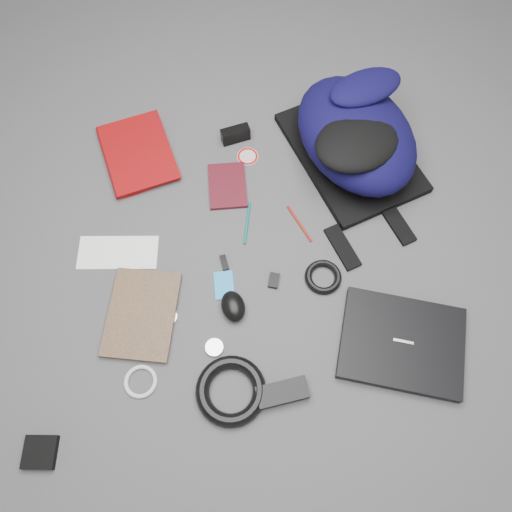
{
  "coord_description": "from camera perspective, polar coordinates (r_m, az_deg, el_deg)",
  "views": [
    {
      "loc": [
        -0.07,
        -0.59,
        1.38
      ],
      "look_at": [
        0.0,
        0.0,
        0.02
      ],
      "focal_mm": 35.0,
      "sensor_mm": 36.0,
      "label": 1
    }
  ],
  "objects": [
    {
      "name": "id_badge",
      "position": [
        1.47,
        -3.68,
        -3.34
      ],
      "size": [
        0.06,
        0.09,
        0.0
      ],
      "primitive_type": "cube",
      "rotation": [
        0.0,
        0.0,
        -0.02
      ],
      "color": "#1C8AD5",
      "rests_on": "ground"
    },
    {
      "name": "comic_book",
      "position": [
        1.5,
        -16.5,
        -6.05
      ],
      "size": [
        0.25,
        0.3,
        0.02
      ],
      "primitive_type": "imported",
      "rotation": [
        0.0,
        0.0,
        -0.22
      ],
      "color": "#AF760C",
      "rests_on": "ground"
    },
    {
      "name": "sticker_disc",
      "position": [
        1.68,
        -0.96,
        11.3
      ],
      "size": [
        0.08,
        0.08,
        0.0
      ],
      "primitive_type": "cylinder",
      "rotation": [
        0.0,
        0.0,
        0.17
      ],
      "color": "silver",
      "rests_on": "ground"
    },
    {
      "name": "power_brick",
      "position": [
        1.38,
        3.02,
        -15.33
      ],
      "size": [
        0.14,
        0.07,
        0.03
      ],
      "primitive_type": "cube",
      "rotation": [
        0.0,
        0.0,
        0.11
      ],
      "color": "black",
      "rests_on": "ground"
    },
    {
      "name": "headphone_right",
      "position": [
        1.42,
        -4.78,
        -10.39
      ],
      "size": [
        0.06,
        0.06,
        0.01
      ],
      "primitive_type": "cylinder",
      "rotation": [
        0.0,
        0.0,
        0.34
      ],
      "color": "silver",
      "rests_on": "ground"
    },
    {
      "name": "ground",
      "position": [
        1.5,
        -0.0,
        -0.31
      ],
      "size": [
        4.0,
        4.0,
        0.0
      ],
      "primitive_type": "plane",
      "color": "#4F4F51",
      "rests_on": "ground"
    },
    {
      "name": "laptop",
      "position": [
        1.46,
        16.32,
        -9.51
      ],
      "size": [
        0.4,
        0.35,
        0.03
      ],
      "primitive_type": "cube",
      "rotation": [
        0.0,
        0.0,
        -0.33
      ],
      "color": "black",
      "rests_on": "ground"
    },
    {
      "name": "dvd_case",
      "position": [
        1.62,
        -3.29,
        8.02
      ],
      "size": [
        0.12,
        0.17,
        0.01
      ],
      "primitive_type": "cube",
      "rotation": [
        0.0,
        0.0,
        -0.04
      ],
      "color": "#3B0B12",
      "rests_on": "ground"
    },
    {
      "name": "headphone_left",
      "position": [
        1.46,
        -9.86,
        -6.87
      ],
      "size": [
        0.05,
        0.05,
        0.01
      ],
      "primitive_type": "cylinder",
      "rotation": [
        0.0,
        0.0,
        0.22
      ],
      "color": "#B4B4B6",
      "rests_on": "ground"
    },
    {
      "name": "pouch",
      "position": [
        1.48,
        -23.45,
        -19.88
      ],
      "size": [
        0.09,
        0.09,
        0.02
      ],
      "primitive_type": "cube",
      "rotation": [
        0.0,
        0.0,
        -0.14
      ],
      "color": "black",
      "rests_on": "ground"
    },
    {
      "name": "pen_red",
      "position": [
        1.56,
        4.98,
        3.72
      ],
      "size": [
        0.06,
        0.13,
        0.01
      ],
      "primitive_type": "cylinder",
      "rotation": [
        1.57,
        0.0,
        0.39
      ],
      "color": "maroon",
      "rests_on": "ground"
    },
    {
      "name": "white_cable_coil",
      "position": [
        1.43,
        -13.05,
        -13.79
      ],
      "size": [
        0.12,
        0.12,
        0.01
      ],
      "primitive_type": "torus",
      "rotation": [
        0.0,
        0.0,
        -0.42
      ],
      "color": "silver",
      "rests_on": "ground"
    },
    {
      "name": "key_fob",
      "position": [
        1.47,
        2.05,
        -2.82
      ],
      "size": [
        0.04,
        0.05,
        0.01
      ],
      "primitive_type": "cube",
      "rotation": [
        0.0,
        0.0,
        -0.31
      ],
      "color": "black",
      "rests_on": "ground"
    },
    {
      "name": "backpack",
      "position": [
        1.63,
        11.36,
        13.46
      ],
      "size": [
        0.5,
        0.6,
        0.22
      ],
      "primitive_type": null,
      "rotation": [
        0.0,
        0.0,
        0.32
      ],
      "color": "black",
      "rests_on": "ground"
    },
    {
      "name": "pen_teal",
      "position": [
        1.55,
        -1.02,
        3.77
      ],
      "size": [
        0.04,
        0.14,
        0.01
      ],
      "primitive_type": "cylinder",
      "rotation": [
        1.57,
        0.0,
        -0.23
      ],
      "color": "#0B635F",
      "rests_on": "ground"
    },
    {
      "name": "envelope",
      "position": [
        1.57,
        -15.5,
        0.39
      ],
      "size": [
        0.25,
        0.14,
        0.0
      ],
      "primitive_type": "cube",
      "rotation": [
        0.0,
        0.0,
        -0.12
      ],
      "color": "white",
      "rests_on": "ground"
    },
    {
      "name": "usb_black",
      "position": [
        1.5,
        -3.64,
        -0.76
      ],
      "size": [
        0.02,
        0.05,
        0.01
      ],
      "primitive_type": "cube",
      "rotation": [
        0.0,
        0.0,
        0.14
      ],
      "color": "black",
      "rests_on": "ground"
    },
    {
      "name": "power_cord_coil",
      "position": [
        1.38,
        -2.88,
        -15.12
      ],
      "size": [
        0.22,
        0.22,
        0.04
      ],
      "primitive_type": "torus",
      "rotation": [
        0.0,
        0.0,
        0.18
      ],
      "color": "black",
      "rests_on": "ground"
    },
    {
      "name": "textbook_red",
      "position": [
        1.72,
        -16.81,
        10.12
      ],
      "size": [
        0.27,
        0.33,
        0.03
      ],
      "primitive_type": "imported",
      "rotation": [
        0.0,
        0.0,
        0.23
      ],
      "color": "maroon",
      "rests_on": "ground"
    },
    {
      "name": "mouse",
      "position": [
        1.43,
        -2.63,
        -5.76
      ],
      "size": [
        0.08,
        0.1,
        0.05
      ],
      "primitive_type": "ellipsoid",
      "rotation": [
        0.0,
        0.0,
        0.17
      ],
      "color": "black",
      "rests_on": "ground"
    },
    {
      "name": "cable_coil",
      "position": [
        1.48,
        7.68,
        -2.39
      ],
      "size": [
        0.12,
        0.12,
        0.02
      ],
      "primitive_type": "torus",
      "rotation": [
        0.0,
        0.0,
        -0.13
      ],
      "color": "black",
      "rests_on": "ground"
    },
    {
      "name": "compact_camera",
      "position": [
        1.71,
        -2.37,
        13.7
      ],
      "size": [
        0.1,
        0.05,
        0.05
      ],
      "primitive_type": "cube",
      "rotation": [
        0.0,
        0.0,
        0.21
      ],
      "color": "black",
      "rests_on": "ground"
    }
  ]
}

